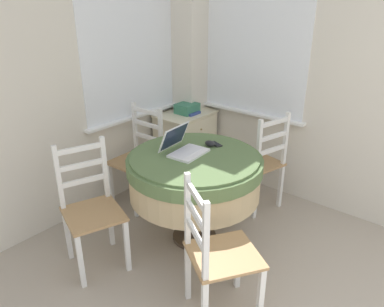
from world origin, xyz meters
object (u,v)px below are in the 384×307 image
(dining_chair_near_right_window, at_px, (260,163))
(dining_chair_camera_near, at_px, (217,255))
(cell_phone, at_px, (216,144))
(storage_box, at_px, (187,108))
(corner_cabinet, at_px, (186,145))
(book_on_cabinet, at_px, (188,112))
(dining_chair_left_flank, at_px, (91,210))
(computer_mouse, at_px, (210,144))
(dining_chair_near_back_window, at_px, (139,159))
(round_dining_table, at_px, (195,173))
(laptop, at_px, (184,147))

(dining_chair_near_right_window, distance_m, dining_chair_camera_near, 1.38)
(cell_phone, height_order, storage_box, storage_box)
(corner_cabinet, bearing_deg, book_on_cabinet, -73.45)
(dining_chair_near_right_window, distance_m, dining_chair_left_flank, 1.56)
(computer_mouse, relative_size, dining_chair_camera_near, 0.10)
(cell_phone, relative_size, dining_chair_near_back_window, 0.14)
(cell_phone, bearing_deg, dining_chair_camera_near, -142.87)
(book_on_cabinet, bearing_deg, corner_cabinet, 106.55)
(book_on_cabinet, bearing_deg, dining_chair_near_right_window, -94.95)
(dining_chair_near_back_window, xyz_separation_m, storage_box, (0.72, 0.01, 0.32))
(dining_chair_near_right_window, xyz_separation_m, dining_chair_camera_near, (-1.30, -0.46, 0.00))
(dining_chair_near_right_window, height_order, dining_chair_left_flank, same)
(dining_chair_near_right_window, bearing_deg, round_dining_table, 170.05)
(laptop, height_order, dining_chair_left_flank, laptop)
(laptop, bearing_deg, cell_phone, -17.97)
(dining_chair_near_right_window, bearing_deg, dining_chair_near_back_window, 124.59)
(laptop, bearing_deg, round_dining_table, -83.38)
(book_on_cabinet, bearing_deg, dining_chair_near_back_window, 179.94)
(laptop, xyz_separation_m, dining_chair_camera_near, (-0.51, -0.70, -0.35))
(storage_box, bearing_deg, corner_cabinet, 125.29)
(storage_box, bearing_deg, book_on_cabinet, -94.17)
(dining_chair_near_back_window, bearing_deg, corner_cabinet, 2.10)
(dining_chair_left_flank, relative_size, storage_box, 4.37)
(round_dining_table, relative_size, corner_cabinet, 1.45)
(storage_box, bearing_deg, computer_mouse, -129.18)
(dining_chair_near_back_window, bearing_deg, laptop, -102.29)
(dining_chair_near_back_window, bearing_deg, cell_phone, -79.85)
(laptop, bearing_deg, computer_mouse, -18.97)
(laptop, relative_size, dining_chair_near_right_window, 0.34)
(cell_phone, relative_size, storage_box, 0.60)
(cell_phone, xyz_separation_m, dining_chair_near_right_window, (0.50, -0.14, -0.31))
(laptop, distance_m, dining_chair_camera_near, 0.93)
(dining_chair_camera_near, relative_size, book_on_cabinet, 4.37)
(dining_chair_near_back_window, distance_m, storage_box, 0.79)
(cell_phone, distance_m, dining_chair_near_right_window, 0.60)
(corner_cabinet, bearing_deg, dining_chair_near_right_window, -94.33)
(cell_phone, bearing_deg, round_dining_table, -178.58)
(storage_box, bearing_deg, round_dining_table, -136.89)
(cell_phone, relative_size, corner_cabinet, 0.18)
(round_dining_table, relative_size, laptop, 3.27)
(cell_phone, xyz_separation_m, dining_chair_camera_near, (-0.80, -0.61, -0.31))
(round_dining_table, xyz_separation_m, dining_chair_camera_near, (-0.52, -0.60, -0.15))
(dining_chair_near_back_window, relative_size, storage_box, 4.37)
(corner_cabinet, bearing_deg, cell_phone, -125.20)
(dining_chair_near_back_window, height_order, dining_chair_near_right_window, same)
(cell_phone, relative_size, book_on_cabinet, 0.60)
(computer_mouse, bearing_deg, cell_phone, -13.83)
(round_dining_table, distance_m, storage_box, 1.18)
(dining_chair_near_back_window, bearing_deg, computer_mouse, -83.87)
(dining_chair_near_back_window, xyz_separation_m, dining_chair_camera_near, (-0.66, -1.39, 0.00))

